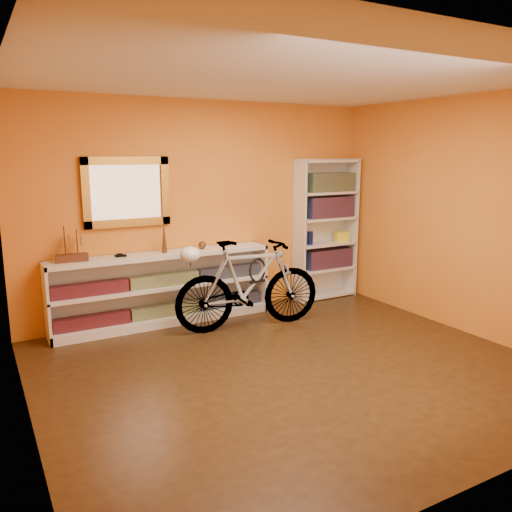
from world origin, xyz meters
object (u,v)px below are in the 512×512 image
console_unit (164,289)px  bicycle (249,284)px  bookcase (326,229)px  helmet (190,254)px

console_unit → bicycle: bicycle is taller
console_unit → bookcase: (2.33, 0.03, 0.52)m
helmet → bookcase: bearing=14.0°
bicycle → helmet: bearing=90.0°
bookcase → bicycle: size_ratio=1.08×
console_unit → bookcase: bearing=0.6°
bicycle → helmet: bicycle is taller
console_unit → bookcase: 2.39m
console_unit → helmet: bearing=-76.2°
bicycle → console_unit: bearing=59.9°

